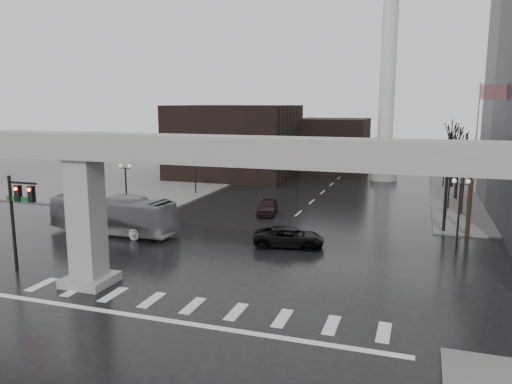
% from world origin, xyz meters
% --- Properties ---
extents(ground, '(160.00, 160.00, 0.00)m').
position_xyz_m(ground, '(0.00, 0.00, 0.00)').
color(ground, black).
rests_on(ground, ground).
extents(sidewalk_nw, '(28.00, 36.00, 0.15)m').
position_xyz_m(sidewalk_nw, '(-26.00, 36.00, 0.07)').
color(sidewalk_nw, '#64615F').
rests_on(sidewalk_nw, ground).
extents(elevated_guideway, '(48.00, 2.60, 8.70)m').
position_xyz_m(elevated_guideway, '(1.26, 0.00, 6.88)').
color(elevated_guideway, '#989590').
rests_on(elevated_guideway, ground).
extents(building_far_left, '(16.00, 14.00, 10.00)m').
position_xyz_m(building_far_left, '(-14.00, 42.00, 5.00)').
color(building_far_left, black).
rests_on(building_far_left, ground).
extents(building_far_mid, '(10.00, 10.00, 8.00)m').
position_xyz_m(building_far_mid, '(-2.00, 52.00, 4.00)').
color(building_far_mid, black).
rests_on(building_far_mid, ground).
extents(smokestack, '(3.60, 3.60, 30.00)m').
position_xyz_m(smokestack, '(6.00, 46.00, 13.35)').
color(smokestack, silver).
rests_on(smokestack, ground).
extents(signal_mast_arm, '(12.12, 0.43, 8.00)m').
position_xyz_m(signal_mast_arm, '(8.99, 18.80, 5.83)').
color(signal_mast_arm, black).
rests_on(signal_mast_arm, ground).
extents(signal_left_pole, '(2.30, 0.30, 6.00)m').
position_xyz_m(signal_left_pole, '(-12.25, 0.50, 4.07)').
color(signal_left_pole, black).
rests_on(signal_left_pole, ground).
extents(flagpole_assembly, '(2.06, 0.12, 12.00)m').
position_xyz_m(flagpole_assembly, '(15.29, 22.00, 7.53)').
color(flagpole_assembly, silver).
rests_on(flagpole_assembly, ground).
extents(lamp_right_0, '(1.22, 0.32, 5.11)m').
position_xyz_m(lamp_right_0, '(13.50, 14.00, 3.47)').
color(lamp_right_0, black).
rests_on(lamp_right_0, ground).
extents(lamp_right_1, '(1.22, 0.32, 5.11)m').
position_xyz_m(lamp_right_1, '(13.50, 28.00, 3.47)').
color(lamp_right_1, black).
rests_on(lamp_right_1, ground).
extents(lamp_right_2, '(1.22, 0.32, 5.11)m').
position_xyz_m(lamp_right_2, '(13.50, 42.00, 3.47)').
color(lamp_right_2, black).
rests_on(lamp_right_2, ground).
extents(lamp_left_0, '(1.22, 0.32, 5.11)m').
position_xyz_m(lamp_left_0, '(-13.50, 14.00, 3.47)').
color(lamp_left_0, black).
rests_on(lamp_left_0, ground).
extents(lamp_left_1, '(1.22, 0.32, 5.11)m').
position_xyz_m(lamp_left_1, '(-13.50, 28.00, 3.47)').
color(lamp_left_1, black).
rests_on(lamp_left_1, ground).
extents(lamp_left_2, '(1.22, 0.32, 5.11)m').
position_xyz_m(lamp_left_2, '(-13.50, 42.00, 3.47)').
color(lamp_left_2, black).
rests_on(lamp_left_2, ground).
extents(tree_right_0, '(1.09, 1.58, 7.50)m').
position_xyz_m(tree_right_0, '(14.53, 18.02, 2.79)').
color(tree_right_0, black).
rests_on(tree_right_0, ground).
extents(tree_right_1, '(1.09, 1.61, 7.67)m').
position_xyz_m(tree_right_1, '(14.53, 26.02, 2.85)').
color(tree_right_1, black).
rests_on(tree_right_1, ground).
extents(tree_right_2, '(1.10, 1.63, 7.85)m').
position_xyz_m(tree_right_2, '(14.53, 34.02, 2.91)').
color(tree_right_2, black).
rests_on(tree_right_2, ground).
extents(tree_right_3, '(1.11, 1.66, 8.02)m').
position_xyz_m(tree_right_3, '(14.53, 42.02, 2.98)').
color(tree_right_3, black).
rests_on(tree_right_3, ground).
extents(tree_right_4, '(1.12, 1.69, 8.19)m').
position_xyz_m(tree_right_4, '(14.53, 50.02, 3.04)').
color(tree_right_4, black).
rests_on(tree_right_4, ground).
extents(pickup_truck, '(5.52, 3.34, 1.43)m').
position_xyz_m(pickup_truck, '(1.95, 11.02, 0.72)').
color(pickup_truck, black).
rests_on(pickup_truck, ground).
extents(city_bus, '(11.10, 3.45, 3.04)m').
position_xyz_m(city_bus, '(-12.36, 10.24, 1.52)').
color(city_bus, '#9B9A9F').
rests_on(city_bus, ground).
extents(far_car, '(2.38, 4.41, 1.43)m').
position_xyz_m(far_car, '(-2.71, 20.82, 0.71)').
color(far_car, black).
rests_on(far_car, ground).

